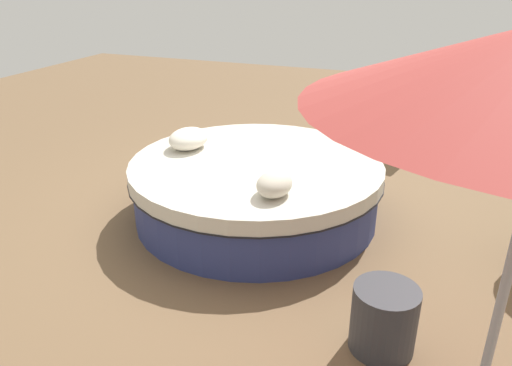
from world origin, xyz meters
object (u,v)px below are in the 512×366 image
(throw_pillow_1, at_px, (274,184))
(patio_chair, at_px, (402,114))
(throw_pillow_0, at_px, (188,139))
(round_bed, at_px, (256,188))
(side_table, at_px, (384,319))

(throw_pillow_1, xyz_separation_m, patio_chair, (3.16, -0.74, -0.15))
(throw_pillow_0, xyz_separation_m, patio_chair, (2.37, -1.99, -0.15))
(throw_pillow_1, distance_m, patio_chair, 3.25)
(round_bed, height_order, throw_pillow_1, throw_pillow_1)
(round_bed, height_order, patio_chair, patio_chair)
(patio_chair, bearing_deg, side_table, -66.90)
(throw_pillow_0, bearing_deg, side_table, -125.08)
(throw_pillow_1, distance_m, side_table, 1.45)
(round_bed, height_order, side_table, round_bed)
(throw_pillow_1, bearing_deg, throw_pillow_0, 57.76)
(round_bed, bearing_deg, side_table, -135.37)
(throw_pillow_0, xyz_separation_m, throw_pillow_1, (-0.79, -1.25, -0.00))
(side_table, bearing_deg, round_bed, 44.63)
(throw_pillow_1, relative_size, side_table, 0.86)
(throw_pillow_0, distance_m, patio_chair, 3.10)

